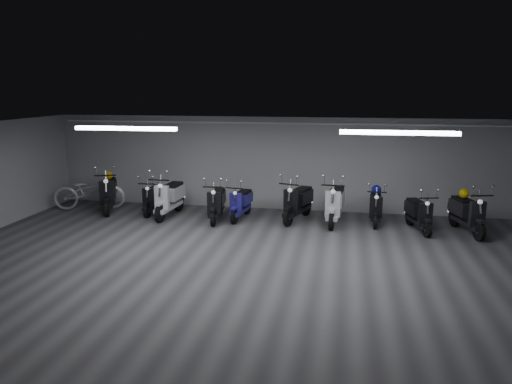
% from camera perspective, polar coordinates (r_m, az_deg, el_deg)
% --- Properties ---
extents(floor, '(14.00, 10.00, 0.01)m').
position_cam_1_polar(floor, '(10.25, -1.11, -8.75)').
color(floor, '#3B3B3D').
rests_on(floor, ground).
extents(ceiling, '(14.00, 10.00, 0.01)m').
position_cam_1_polar(ceiling, '(9.61, -1.18, 7.10)').
color(ceiling, gray).
rests_on(ceiling, ground).
extents(back_wall, '(14.00, 0.01, 2.80)m').
position_cam_1_polar(back_wall, '(14.69, 2.75, 3.32)').
color(back_wall, '#959497').
rests_on(back_wall, ground).
extents(front_wall, '(14.00, 0.01, 2.80)m').
position_cam_1_polar(front_wall, '(5.28, -12.33, -13.37)').
color(front_wall, '#959497').
rests_on(front_wall, ground).
extents(fluor_strip_left, '(2.40, 0.18, 0.08)m').
position_cam_1_polar(fluor_strip_left, '(11.52, -15.05, 7.21)').
color(fluor_strip_left, white).
rests_on(fluor_strip_left, ceiling).
extents(fluor_strip_right, '(2.40, 0.18, 0.08)m').
position_cam_1_polar(fluor_strip_right, '(10.48, 16.38, 6.68)').
color(fluor_strip_right, white).
rests_on(fluor_strip_right, ceiling).
extents(conduit, '(13.60, 0.05, 0.05)m').
position_cam_1_polar(conduit, '(14.47, 2.76, 8.05)').
color(conduit, white).
rests_on(conduit, back_wall).
extents(scooter_0, '(1.36, 2.11, 1.50)m').
position_cam_1_polar(scooter_0, '(15.18, -16.92, 0.59)').
color(scooter_0, black).
rests_on(scooter_0, floor).
extents(scooter_1, '(0.63, 1.67, 1.23)m').
position_cam_1_polar(scooter_1, '(14.62, -11.95, -0.11)').
color(scooter_1, black).
rests_on(scooter_1, floor).
extents(scooter_2, '(0.79, 2.03, 1.48)m').
position_cam_1_polar(scooter_2, '(14.12, -10.14, 0.06)').
color(scooter_2, silver).
rests_on(scooter_2, floor).
extents(scooter_3, '(0.77, 1.84, 1.33)m').
position_cam_1_polar(scooter_3, '(13.56, -4.65, -0.61)').
color(scooter_3, black).
rests_on(scooter_3, floor).
extents(scooter_4, '(0.76, 1.71, 1.23)m').
position_cam_1_polar(scooter_4, '(13.69, -1.78, -0.67)').
color(scooter_4, navy).
rests_on(scooter_4, floor).
extents(scooter_5, '(1.19, 2.01, 1.42)m').
position_cam_1_polar(scooter_5, '(13.52, 4.93, -0.46)').
color(scooter_5, black).
rests_on(scooter_5, floor).
extents(scooter_6, '(0.86, 2.04, 1.48)m').
position_cam_1_polar(scooter_6, '(13.34, 9.28, -0.62)').
color(scooter_6, silver).
rests_on(scooter_6, floor).
extents(scooter_7, '(0.62, 1.68, 1.23)m').
position_cam_1_polar(scooter_7, '(13.60, 13.87, -1.10)').
color(scooter_7, black).
rests_on(scooter_7, floor).
extents(scooter_8, '(0.95, 1.75, 1.24)m').
position_cam_1_polar(scooter_8, '(13.21, 18.57, -1.77)').
color(scooter_8, black).
rests_on(scooter_8, floor).
extents(scooter_9, '(1.08, 1.96, 1.39)m').
position_cam_1_polar(scooter_9, '(13.42, 23.59, -1.62)').
color(scooter_9, black).
rests_on(scooter_9, floor).
extents(bicycle, '(2.21, 1.34, 1.35)m').
position_cam_1_polar(bicycle, '(15.64, -18.98, 0.50)').
color(bicycle, silver).
rests_on(bicycle, floor).
extents(helmet_0, '(0.26, 0.26, 0.26)m').
position_cam_1_polar(helmet_0, '(13.58, 23.19, -0.16)').
color(helmet_0, gold).
rests_on(helmet_0, scooter_9).
extents(helmet_1, '(0.25, 0.25, 0.25)m').
position_cam_1_polar(helmet_1, '(15.40, -16.89, 1.90)').
color(helmet_1, '#CB980B').
rests_on(helmet_1, scooter_0).
extents(helmet_2, '(0.27, 0.27, 0.27)m').
position_cam_1_polar(helmet_2, '(13.77, 13.92, 0.25)').
color(helmet_2, navy).
rests_on(helmet_2, scooter_7).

